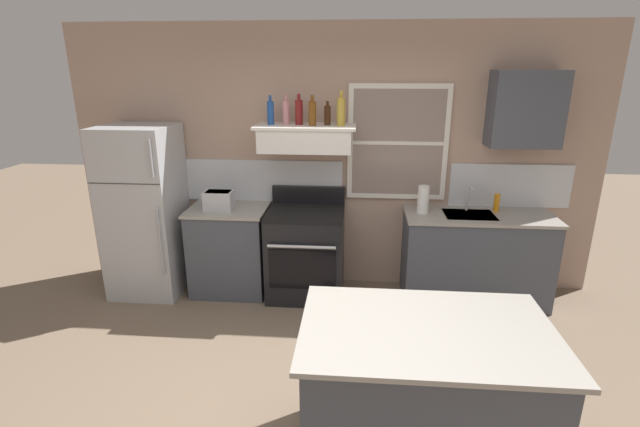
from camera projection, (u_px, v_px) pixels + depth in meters
ground_plane at (312, 426)px, 3.04m from camera, size 16.00×16.00×0.00m
back_wall at (336, 160)px, 4.74m from camera, size 5.40×0.11×2.70m
refrigerator at (145, 211)px, 4.67m from camera, size 0.70×0.72×1.74m
counter_left_of_stove at (231, 249)px, 4.79m from camera, size 0.79×0.63×0.91m
toaster at (219, 200)px, 4.56m from camera, size 0.30×0.20×0.19m
stove_range at (306, 252)px, 4.69m from camera, size 0.76×0.69×1.09m
range_hood_shelf at (306, 138)px, 4.42m from camera, size 0.96×0.52×0.24m
bottle_blue_liqueur at (271, 112)px, 4.38m from camera, size 0.07×0.07×0.27m
bottle_rose_pink at (286, 112)px, 4.39m from camera, size 0.07×0.07×0.28m
bottle_red_label_wine at (299, 112)px, 4.37m from camera, size 0.07×0.07×0.29m
bottle_amber_wine at (312, 113)px, 4.29m from camera, size 0.07×0.07×0.28m
bottle_brown_stout at (327, 115)px, 4.35m from camera, size 0.06×0.06×0.22m
bottle_champagne_gold_foil at (341, 111)px, 4.29m from camera, size 0.08×0.08×0.32m
counter_right_with_sink at (475, 257)px, 4.59m from camera, size 1.43×0.63×0.91m
sink_faucet at (468, 194)px, 4.50m from camera, size 0.03×0.17×0.28m
paper_towel_roll at (423, 199)px, 4.45m from camera, size 0.11×0.11×0.27m
dish_soap_bottle at (497, 203)px, 4.50m from camera, size 0.06×0.06×0.18m
kitchen_island at (422, 396)px, 2.65m from camera, size 1.40×0.90×0.91m
upper_cabinet_right at (526, 109)px, 4.25m from camera, size 0.64×0.32×0.70m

